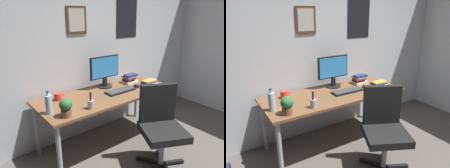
% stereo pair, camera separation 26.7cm
% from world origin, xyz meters
% --- Properties ---
extents(wall_back, '(4.40, 0.10, 2.60)m').
position_xyz_m(wall_back, '(0.00, 2.15, 1.30)').
color(wall_back, silver).
rests_on(wall_back, ground_plane).
extents(desk, '(1.82, 0.75, 0.72)m').
position_xyz_m(desk, '(-0.10, 1.70, 0.66)').
color(desk, brown).
rests_on(desk, ground_plane).
extents(office_chair, '(0.62, 0.62, 0.95)m').
position_xyz_m(office_chair, '(0.11, 0.97, 0.53)').
color(office_chair, black).
rests_on(office_chair, ground_plane).
extents(monitor, '(0.46, 0.20, 0.43)m').
position_xyz_m(monitor, '(0.02, 1.91, 0.96)').
color(monitor, black).
rests_on(monitor, desk).
extents(keyboard, '(0.43, 0.15, 0.03)m').
position_xyz_m(keyboard, '(0.07, 1.63, 0.74)').
color(keyboard, black).
rests_on(keyboard, desk).
extents(computer_mouse, '(0.06, 0.11, 0.04)m').
position_xyz_m(computer_mouse, '(0.37, 1.63, 0.74)').
color(computer_mouse, black).
rests_on(computer_mouse, desk).
extents(water_bottle, '(0.07, 0.07, 0.25)m').
position_xyz_m(water_bottle, '(-0.92, 1.59, 0.83)').
color(water_bottle, silver).
rests_on(water_bottle, desk).
extents(coffee_mug_near, '(0.12, 0.08, 0.09)m').
position_xyz_m(coffee_mug_near, '(-0.70, 1.87, 0.77)').
color(coffee_mug_near, red).
rests_on(coffee_mug_near, desk).
extents(potted_plant, '(0.13, 0.13, 0.20)m').
position_xyz_m(potted_plant, '(-0.82, 1.43, 0.83)').
color(potted_plant, brown).
rests_on(potted_plant, desk).
extents(pen_cup, '(0.07, 0.07, 0.20)m').
position_xyz_m(pen_cup, '(-0.52, 1.43, 0.78)').
color(pen_cup, '#9EA0A5').
rests_on(pen_cup, desk).
extents(book_stack_left, '(0.20, 0.17, 0.13)m').
position_xyz_m(book_stack_left, '(0.42, 1.83, 0.79)').
color(book_stack_left, silver).
rests_on(book_stack_left, desk).
extents(book_stack_right, '(0.23, 0.17, 0.06)m').
position_xyz_m(book_stack_right, '(0.61, 1.61, 0.75)').
color(book_stack_right, silver).
rests_on(book_stack_right, desk).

